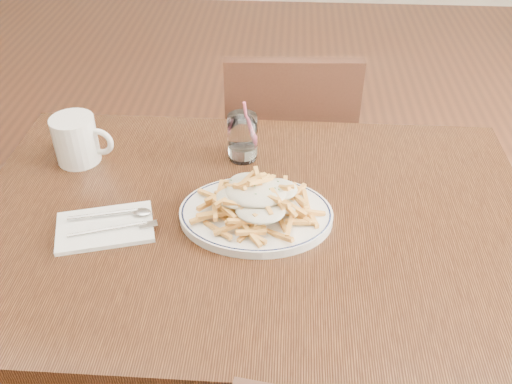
# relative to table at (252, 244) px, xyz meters

# --- Properties ---
(table) EXTENTS (1.20, 0.80, 0.75)m
(table) POSITION_rel_table_xyz_m (0.00, 0.00, 0.00)
(table) COLOR black
(table) RESTS_ON ground
(chair_far) EXTENTS (0.41, 0.41, 0.85)m
(chair_far) POSITION_rel_table_xyz_m (0.07, 0.66, -0.19)
(chair_far) COLOR black
(chair_far) RESTS_ON ground
(fries_plate) EXTENTS (0.39, 0.36, 0.02)m
(fries_plate) POSITION_rel_table_xyz_m (0.01, -0.01, 0.09)
(fries_plate) COLOR white
(fries_plate) RESTS_ON table
(loaded_fries) EXTENTS (0.26, 0.23, 0.07)m
(loaded_fries) POSITION_rel_table_xyz_m (0.01, -0.01, 0.14)
(loaded_fries) COLOR gold
(loaded_fries) RESTS_ON fries_plate
(napkin) EXTENTS (0.22, 0.17, 0.01)m
(napkin) POSITION_rel_table_xyz_m (-0.30, -0.06, 0.08)
(napkin) COLOR white
(napkin) RESTS_ON table
(cutlery) EXTENTS (0.20, 0.12, 0.01)m
(cutlery) POSITION_rel_table_xyz_m (-0.30, -0.05, 0.09)
(cutlery) COLOR silver
(cutlery) RESTS_ON napkin
(water_glass) EXTENTS (0.07, 0.07, 0.15)m
(water_glass) POSITION_rel_table_xyz_m (-0.04, 0.22, 0.13)
(water_glass) COLOR white
(water_glass) RESTS_ON table
(coffee_mug) EXTENTS (0.14, 0.10, 0.11)m
(coffee_mug) POSITION_rel_table_xyz_m (-0.42, 0.18, 0.14)
(coffee_mug) COLOR white
(coffee_mug) RESTS_ON table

